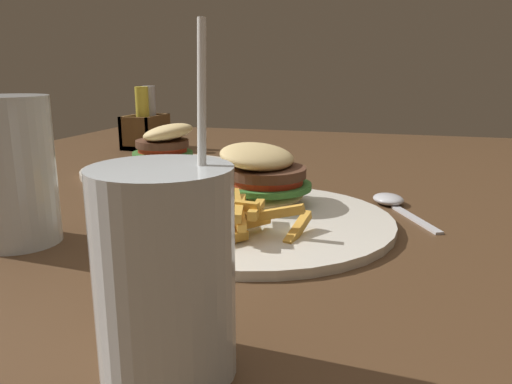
{
  "coord_description": "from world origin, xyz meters",
  "views": [
    {
      "loc": [
        -0.58,
        -0.23,
        0.92
      ],
      "look_at": [
        -0.05,
        -0.08,
        0.78
      ],
      "focal_mm": 35.0,
      "sensor_mm": 36.0,
      "label": 1
    }
  ],
  "objects_px": {
    "beer_glass": "(13,174)",
    "juice_glass": "(166,280)",
    "meal_plate_far": "(164,160)",
    "spoon": "(391,201)",
    "meal_plate_near": "(258,202)",
    "condiment_caddy": "(146,127)"
  },
  "relations": [
    {
      "from": "meal_plate_near",
      "to": "beer_glass",
      "type": "distance_m",
      "value": 0.26
    },
    {
      "from": "beer_glass",
      "to": "juice_glass",
      "type": "distance_m",
      "value": 0.3
    },
    {
      "from": "meal_plate_near",
      "to": "spoon",
      "type": "distance_m",
      "value": 0.19
    },
    {
      "from": "meal_plate_near",
      "to": "meal_plate_far",
      "type": "distance_m",
      "value": 0.32
    },
    {
      "from": "meal_plate_near",
      "to": "juice_glass",
      "type": "distance_m",
      "value": 0.31
    },
    {
      "from": "meal_plate_far",
      "to": "spoon",
      "type": "bearing_deg",
      "value": -105.8
    },
    {
      "from": "meal_plate_far",
      "to": "condiment_caddy",
      "type": "xyz_separation_m",
      "value": [
        0.25,
        0.16,
        0.02
      ]
    },
    {
      "from": "spoon",
      "to": "condiment_caddy",
      "type": "distance_m",
      "value": 0.65
    },
    {
      "from": "beer_glass",
      "to": "meal_plate_far",
      "type": "relative_size",
      "value": 0.55
    },
    {
      "from": "meal_plate_far",
      "to": "meal_plate_near",
      "type": "bearing_deg",
      "value": -133.46
    },
    {
      "from": "beer_glass",
      "to": "condiment_caddy",
      "type": "xyz_separation_m",
      "value": [
        0.61,
        0.18,
        -0.03
      ]
    },
    {
      "from": "beer_glass",
      "to": "juice_glass",
      "type": "relative_size",
      "value": 0.74
    },
    {
      "from": "juice_glass",
      "to": "beer_glass",
      "type": "bearing_deg",
      "value": 56.61
    },
    {
      "from": "beer_glass",
      "to": "juice_glass",
      "type": "bearing_deg",
      "value": -123.39
    },
    {
      "from": "beer_glass",
      "to": "spoon",
      "type": "xyz_separation_m",
      "value": [
        0.25,
        -0.37,
        -0.07
      ]
    },
    {
      "from": "meal_plate_near",
      "to": "juice_glass",
      "type": "xyz_separation_m",
      "value": [
        -0.31,
        -0.03,
        0.04
      ]
    },
    {
      "from": "juice_glass",
      "to": "condiment_caddy",
      "type": "height_order",
      "value": "juice_glass"
    },
    {
      "from": "meal_plate_far",
      "to": "condiment_caddy",
      "type": "relative_size",
      "value": 2.02
    },
    {
      "from": "meal_plate_near",
      "to": "juice_glass",
      "type": "relative_size",
      "value": 1.54
    },
    {
      "from": "beer_glass",
      "to": "meal_plate_far",
      "type": "bearing_deg",
      "value": 1.99
    },
    {
      "from": "beer_glass",
      "to": "juice_glass",
      "type": "xyz_separation_m",
      "value": [
        -0.16,
        -0.25,
        -0.01
      ]
    },
    {
      "from": "spoon",
      "to": "meal_plate_near",
      "type": "bearing_deg",
      "value": 99.1
    }
  ]
}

